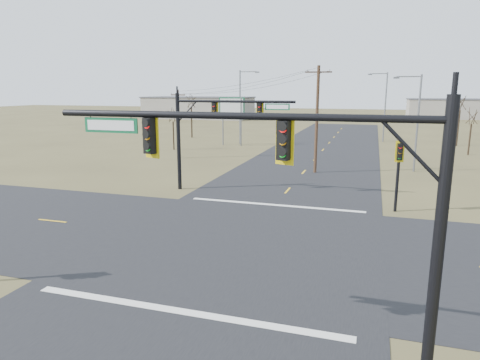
# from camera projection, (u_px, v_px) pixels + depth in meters

# --- Properties ---
(ground) EXTENTS (320.00, 320.00, 0.00)m
(ground) POSITION_uv_depth(u_px,v_px,m) (243.00, 242.00, 22.21)
(ground) COLOR brown
(ground) RESTS_ON ground
(road_ew) EXTENTS (160.00, 14.00, 0.02)m
(road_ew) POSITION_uv_depth(u_px,v_px,m) (243.00, 242.00, 22.21)
(road_ew) COLOR black
(road_ew) RESTS_ON ground
(road_ns) EXTENTS (14.00, 160.00, 0.02)m
(road_ns) POSITION_uv_depth(u_px,v_px,m) (243.00, 242.00, 22.21)
(road_ns) COLOR black
(road_ns) RESTS_ON ground
(stop_bar_near) EXTENTS (12.00, 0.40, 0.01)m
(stop_bar_near) POSITION_uv_depth(u_px,v_px,m) (182.00, 311.00, 15.20)
(stop_bar_near) COLOR silver
(stop_bar_near) RESTS_ON road_ns
(stop_bar_far) EXTENTS (12.00, 0.40, 0.01)m
(stop_bar_far) POSITION_uv_depth(u_px,v_px,m) (275.00, 205.00, 29.21)
(stop_bar_far) COLOR silver
(stop_bar_far) RESTS_ON road_ns
(mast_arm_near) EXTENTS (11.10, 0.56, 7.66)m
(mast_arm_near) POSITION_uv_depth(u_px,v_px,m) (299.00, 174.00, 11.43)
(mast_arm_near) COLOR black
(mast_arm_near) RESTS_ON ground
(mast_arm_far) EXTENTS (9.25, 0.42, 7.50)m
(mast_arm_far) POSITION_uv_depth(u_px,v_px,m) (213.00, 122.00, 32.10)
(mast_arm_far) COLOR black
(mast_arm_far) RESTS_ON ground
(pedestal_signal_ne) EXTENTS (0.60, 0.53, 4.64)m
(pedestal_signal_ne) POSITION_uv_depth(u_px,v_px,m) (399.00, 161.00, 26.97)
(pedestal_signal_ne) COLOR black
(pedestal_signal_ne) RESTS_ON ground
(utility_pole_near) EXTENTS (2.41, 0.49, 9.90)m
(utility_pole_near) POSITION_uv_depth(u_px,v_px,m) (317.00, 118.00, 39.63)
(utility_pole_near) COLOR #49321F
(utility_pole_near) RESTS_ON ground
(utility_pole_far) EXTENTS (1.89, 0.46, 7.75)m
(utility_pole_far) POSITION_uv_depth(u_px,v_px,m) (179.00, 122.00, 48.61)
(utility_pole_far) COLOR #49321F
(utility_pole_far) RESTS_ON ground
(highway_sign) EXTENTS (3.53, 0.69, 6.69)m
(highway_sign) POSITION_uv_depth(u_px,v_px,m) (232.00, 112.00, 59.55)
(highway_sign) COLOR slate
(highway_sign) RESTS_ON ground
(streetlight_a) EXTENTS (2.56, 0.36, 9.13)m
(streetlight_a) POSITION_uv_depth(u_px,v_px,m) (416.00, 118.00, 40.23)
(streetlight_a) COLOR slate
(streetlight_a) RESTS_ON ground
(streetlight_b) EXTENTS (2.87, 0.45, 10.24)m
(streetlight_b) POSITION_uv_depth(u_px,v_px,m) (384.00, 103.00, 63.51)
(streetlight_b) COLOR slate
(streetlight_b) RESTS_ON ground
(streetlight_c) EXTENTS (2.89, 0.31, 10.38)m
(streetlight_c) POSITION_uv_depth(u_px,v_px,m) (242.00, 103.00, 60.52)
(streetlight_c) COLOR slate
(streetlight_c) RESTS_ON ground
(bare_tree_a) EXTENTS (2.54, 2.54, 5.75)m
(bare_tree_a) POSITION_uv_depth(u_px,v_px,m) (173.00, 115.00, 55.30)
(bare_tree_a) COLOR black
(bare_tree_a) RESTS_ON ground
(bare_tree_b) EXTENTS (3.37, 3.37, 7.47)m
(bare_tree_b) POSITION_uv_depth(u_px,v_px,m) (191.00, 101.00, 69.06)
(bare_tree_b) COLOR black
(bare_tree_b) RESTS_ON ground
(bare_tree_c) EXTENTS (2.66, 2.66, 5.96)m
(bare_tree_c) POSITION_uv_depth(u_px,v_px,m) (472.00, 116.00, 50.65)
(bare_tree_c) COLOR black
(bare_tree_c) RESTS_ON ground
(bare_tree_d) EXTENTS (3.59, 3.59, 7.51)m
(bare_tree_d) POSITION_uv_depth(u_px,v_px,m) (461.00, 102.00, 58.72)
(bare_tree_d) COLOR black
(bare_tree_d) RESTS_ON ground
(warehouse_left) EXTENTS (28.00, 14.00, 5.50)m
(warehouse_left) POSITION_uv_depth(u_px,v_px,m) (199.00, 108.00, 117.32)
(warehouse_left) COLOR gray
(warehouse_left) RESTS_ON ground
(warehouse_mid) EXTENTS (20.00, 12.00, 5.00)m
(warehouse_mid) POSITION_uv_depth(u_px,v_px,m) (446.00, 109.00, 117.18)
(warehouse_mid) COLOR gray
(warehouse_mid) RESTS_ON ground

